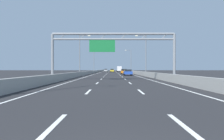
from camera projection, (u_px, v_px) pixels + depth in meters
The scene contains 54 objects.
ground_plane at pixel (113, 72), 102.49m from camera, with size 260.00×260.00×0.00m, color #262628.
lane_dash_left_0 at pixel (54, 126), 6.00m from camera, with size 0.16×3.00×0.01m, color white.
lane_dash_left_1 at pixel (90, 92), 15.00m from camera, with size 0.16×3.00×0.01m, color white.
lane_dash_left_2 at pixel (98, 83), 24.00m from camera, with size 0.16×3.00×0.01m, color white.
lane_dash_left_3 at pixel (102, 79), 33.00m from camera, with size 0.16×3.00×0.01m, color white.
lane_dash_left_4 at pixel (105, 77), 42.00m from camera, with size 0.16×3.00×0.01m, color white.
lane_dash_left_5 at pixel (106, 75), 51.00m from camera, with size 0.16×3.00×0.01m, color white.
lane_dash_left_6 at pixel (107, 74), 60.00m from camera, with size 0.16×3.00×0.01m, color white.
lane_dash_left_7 at pixel (108, 74), 69.00m from camera, with size 0.16×3.00×0.01m, color white.
lane_dash_left_8 at pixel (109, 73), 78.00m from camera, with size 0.16×3.00×0.01m, color white.
lane_dash_left_9 at pixel (109, 73), 87.00m from camera, with size 0.16×3.00×0.01m, color white.
lane_dash_left_10 at pixel (109, 72), 96.00m from camera, with size 0.16×3.00×0.01m, color white.
lane_dash_left_11 at pixel (110, 72), 105.00m from camera, with size 0.16×3.00×0.01m, color white.
lane_dash_left_12 at pixel (110, 72), 113.99m from camera, with size 0.16×3.00×0.01m, color white.
lane_dash_left_13 at pixel (110, 72), 122.99m from camera, with size 0.16×3.00×0.01m, color white.
lane_dash_left_14 at pixel (110, 71), 131.99m from camera, with size 0.16×3.00×0.01m, color white.
lane_dash_left_15 at pixel (111, 71), 140.99m from camera, with size 0.16×3.00×0.01m, color white.
lane_dash_left_16 at pixel (111, 71), 149.99m from camera, with size 0.16×3.00×0.01m, color white.
lane_dash_left_17 at pixel (111, 71), 158.99m from camera, with size 0.16×3.00×0.01m, color white.
lane_dash_right_0 at pixel (185, 126), 5.98m from camera, with size 0.16×3.00×0.01m, color white.
lane_dash_right_1 at pixel (142, 92), 14.98m from camera, with size 0.16×3.00×0.01m, color white.
lane_dash_right_2 at pixel (131, 83), 23.98m from camera, with size 0.16×3.00×0.01m, color white.
lane_dash_right_3 at pixel (126, 79), 32.98m from camera, with size 0.16×3.00×0.01m, color white.
lane_dash_right_4 at pixel (123, 77), 41.98m from camera, with size 0.16×3.00×0.01m, color white.
lane_dash_right_5 at pixel (122, 75), 50.98m from camera, with size 0.16×3.00×0.01m, color white.
lane_dash_right_6 at pixel (120, 74), 59.98m from camera, with size 0.16×3.00×0.01m, color white.
lane_dash_right_7 at pixel (119, 74), 68.98m from camera, with size 0.16×3.00×0.01m, color white.
lane_dash_right_8 at pixel (119, 73), 77.98m from camera, with size 0.16×3.00×0.01m, color white.
lane_dash_right_9 at pixel (118, 73), 86.98m from camera, with size 0.16×3.00×0.01m, color white.
lane_dash_right_10 at pixel (118, 72), 95.98m from camera, with size 0.16×3.00×0.01m, color white.
lane_dash_right_11 at pixel (117, 72), 104.98m from camera, with size 0.16×3.00×0.01m, color white.
lane_dash_right_12 at pixel (117, 72), 113.98m from camera, with size 0.16×3.00×0.01m, color white.
lane_dash_right_13 at pixel (117, 72), 122.98m from camera, with size 0.16×3.00×0.01m, color white.
lane_dash_right_14 at pixel (116, 71), 131.98m from camera, with size 0.16×3.00×0.01m, color white.
lane_dash_right_15 at pixel (116, 71), 140.98m from camera, with size 0.16×3.00×0.01m, color white.
lane_dash_right_16 at pixel (116, 71), 149.98m from camera, with size 0.16×3.00×0.01m, color white.
lane_dash_right_17 at pixel (116, 71), 158.98m from camera, with size 0.16×3.00×0.01m, color white.
edge_line_left at pixel (101, 73), 90.51m from camera, with size 0.16×176.00×0.01m, color white.
edge_line_right at pixel (126, 73), 90.46m from camera, with size 0.16×176.00×0.01m, color white.
barrier_left at pixel (100, 71), 112.52m from camera, with size 0.45×220.00×0.95m.
barrier_right at pixel (127, 71), 112.45m from camera, with size 0.45×220.00×0.95m.
sign_gantry at pixel (113, 44), 28.81m from camera, with size 16.47×0.36×6.36m.
streetlamp_left_mid at pixel (82, 52), 50.66m from camera, with size 2.58×0.28×9.50m.
streetlamp_right_mid at pixel (146, 52), 50.59m from camera, with size 2.58×0.28×9.50m.
streetlamp_left_far at pixel (96, 60), 90.57m from camera, with size 2.58×0.28×9.50m.
streetlamp_right_far at pixel (131, 60), 90.50m from camera, with size 2.58×0.28×9.50m.
blue_car at pixel (129, 72), 51.64m from camera, with size 1.88×4.61×1.42m.
yellow_car at pixel (113, 71), 101.76m from camera, with size 1.72×4.42×1.44m.
white_car at pixel (120, 70), 130.57m from camera, with size 1.71×4.43×1.54m.
silver_car at pixel (107, 70), 112.97m from camera, with size 1.74×4.63×1.52m.
black_car at pixel (113, 70), 122.14m from camera, with size 1.85×4.20×1.51m.
orange_car at pixel (125, 71), 64.70m from camera, with size 1.74×4.19×1.51m.
green_car at pixel (113, 70), 139.41m from camera, with size 1.86×4.27×1.45m.
box_truck at pixel (120, 69), 120.92m from camera, with size 2.38×8.25×2.92m.
Camera 1 is at (-0.18, -2.48, 1.58)m, focal length 35.00 mm.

